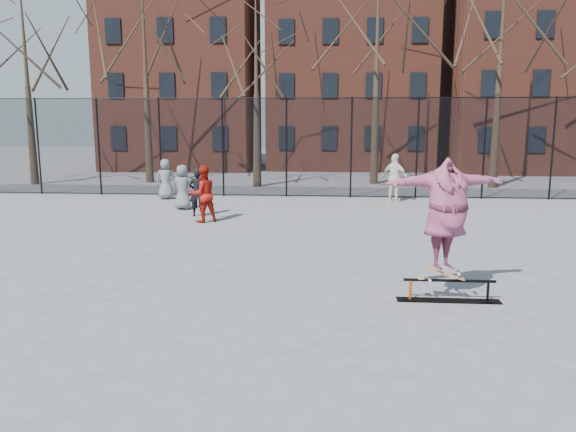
# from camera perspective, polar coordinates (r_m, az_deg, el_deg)

# --- Properties ---
(ground) EXTENTS (100.00, 100.00, 0.00)m
(ground) POSITION_cam_1_polar(r_m,az_deg,el_deg) (10.19, 1.77, -8.38)
(ground) COLOR #5C5C60
(skate_rail) EXTENTS (1.82, 0.28, 0.40)m
(skate_rail) POSITION_cam_1_polar(r_m,az_deg,el_deg) (10.41, 16.02, -7.48)
(skate_rail) COLOR black
(skate_rail) RESTS_ON ground
(skateboard) EXTENTS (0.79, 0.19, 0.09)m
(skateboard) POSITION_cam_1_polar(r_m,az_deg,el_deg) (10.30, 15.51, -5.94)
(skateboard) COLOR #A37841
(skateboard) RESTS_ON skate_rail
(skater) EXTENTS (2.46, 1.44, 1.94)m
(skater) POSITION_cam_1_polar(r_m,az_deg,el_deg) (10.08, 15.78, -0.37)
(skater) COLOR #43388C
(skater) RESTS_ON skateboard
(bystander_grey) EXTENTS (0.82, 0.58, 1.58)m
(bystander_grey) POSITION_cam_1_polar(r_m,az_deg,el_deg) (20.02, -10.64, 2.90)
(bystander_grey) COLOR slate
(bystander_grey) RESTS_ON ground
(bystander_black) EXTENTS (0.64, 0.48, 1.57)m
(bystander_black) POSITION_cam_1_polar(r_m,az_deg,el_deg) (18.57, -9.18, 2.38)
(bystander_black) COLOR black
(bystander_black) RESTS_ON ground
(bystander_red) EXTENTS (1.07, 1.02, 1.75)m
(bystander_red) POSITION_cam_1_polar(r_m,az_deg,el_deg) (17.49, -8.63, 2.22)
(bystander_red) COLOR #9C160D
(bystander_red) RESTS_ON ground
(bystander_white) EXTENTS (1.15, 0.98, 1.85)m
(bystander_white) POSITION_cam_1_polar(r_m,az_deg,el_deg) (21.83, 10.80, 3.83)
(bystander_white) COLOR silver
(bystander_white) RESTS_ON ground
(bystander_extra) EXTENTS (0.86, 0.65, 1.59)m
(bystander_extra) POSITION_cam_1_polar(r_m,az_deg,el_deg) (22.73, -12.32, 3.69)
(bystander_extra) COLOR slate
(bystander_extra) RESTS_ON ground
(fence) EXTENTS (34.03, 0.07, 4.00)m
(fence) POSITION_cam_1_polar(r_m,az_deg,el_deg) (22.69, 3.36, 7.08)
(fence) COLOR black
(fence) RESTS_ON ground
(tree_row) EXTENTS (33.66, 7.46, 10.67)m
(tree_row) POSITION_cam_1_polar(r_m,az_deg,el_deg) (27.13, 3.14, 18.80)
(tree_row) COLOR black
(tree_row) RESTS_ON ground
(rowhouses) EXTENTS (29.00, 7.00, 13.00)m
(rowhouses) POSITION_cam_1_polar(r_m,az_deg,el_deg) (35.77, 5.09, 14.57)
(rowhouses) COLOR #5F2A1E
(rowhouses) RESTS_ON ground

